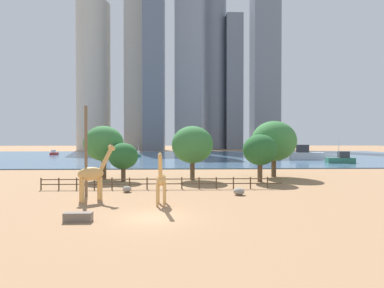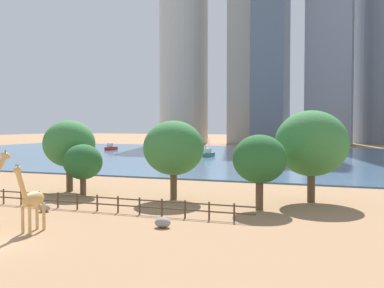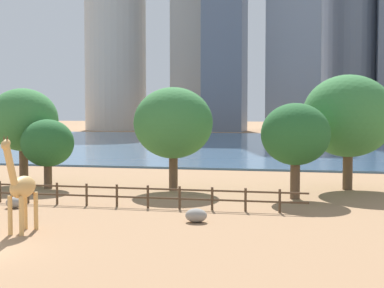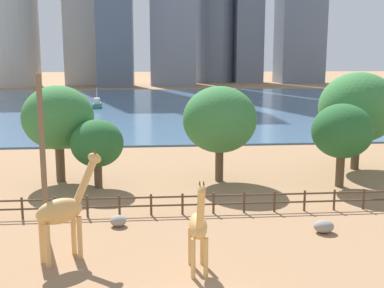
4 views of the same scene
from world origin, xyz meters
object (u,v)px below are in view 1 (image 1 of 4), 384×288
object	(u,v)px
tree_center_broad	(104,144)
boat_ferry	(54,153)
feeding_trough	(78,217)
tree_right_tall	(274,141)
tree_left_small	(123,156)
boat_barge	(341,159)
tree_left_large	(192,145)
boulder_near_fence	(239,191)
boat_sailboat	(306,154)
giraffe_companion	(93,173)
giraffe_tall	(161,179)
boulder_by_pole	(127,189)
tree_right_small	(260,150)
utility_pole	(86,151)
boat_tug	(138,155)

from	to	relation	value
tree_center_broad	boat_ferry	distance (m)	74.45
feeding_trough	tree_center_broad	world-z (taller)	tree_center_broad
tree_center_broad	tree_right_tall	distance (m)	24.11
tree_left_small	boat_barge	distance (m)	51.32
boat_barge	tree_left_large	bearing A→B (deg)	42.14
tree_left_large	tree_center_broad	xyz separation A→B (m)	(-12.04, 0.97, 0.15)
tree_left_large	tree_center_broad	bearing A→B (deg)	175.41
boulder_near_fence	boat_sailboat	size ratio (longest dim) A/B	0.12
giraffe_companion	tree_right_tall	world-z (taller)	tree_right_tall
boat_ferry	tree_left_large	bearing A→B (deg)	-144.04
giraffe_tall	boulder_near_fence	bearing A→B (deg)	120.25
boat_barge	feeding_trough	bearing A→B (deg)	52.50
boulder_by_pole	feeding_trough	size ratio (longest dim) A/B	0.51
feeding_trough	boulder_near_fence	bearing A→B (deg)	36.35
giraffe_companion	tree_right_small	distance (m)	21.15
utility_pole	boulder_near_fence	world-z (taller)	utility_pole
tree_left_large	boat_tug	xyz separation A→B (m)	(-14.76, 52.36, -3.89)
giraffe_tall	utility_pole	xyz separation A→B (m)	(-7.37, 4.14, 2.19)
feeding_trough	boat_tug	distance (m)	73.06
boulder_by_pole	boat_tug	xyz separation A→B (m)	(-7.71, 61.76, 0.51)
boulder_by_pole	boat_sailboat	size ratio (longest dim) A/B	0.10
boulder_near_fence	boat_tug	bearing A→B (deg)	106.48
giraffe_tall	tree_left_large	world-z (taller)	tree_left_large
giraffe_companion	boat_sailboat	bearing A→B (deg)	17.43
tree_left_large	boat_tug	world-z (taller)	tree_left_large
boulder_by_pole	boat_tug	distance (m)	62.24
utility_pole	boulder_near_fence	distance (m)	15.14
tree_right_tall	boat_sailboat	world-z (taller)	tree_right_tall
tree_left_small	boat_ferry	distance (m)	77.68
feeding_trough	tree_right_tall	bearing A→B (deg)	49.13
giraffe_companion	tree_left_small	size ratio (longest dim) A/B	1.02
boat_tug	tree_left_large	bearing A→B (deg)	-166.80
boulder_by_pole	boat_barge	distance (m)	54.59
tree_right_small	tree_center_broad	bearing A→B (deg)	170.94
giraffe_tall	boulder_near_fence	size ratio (longest dim) A/B	4.12
tree_left_large	boulder_by_pole	bearing A→B (deg)	-126.86
tree_left_small	tree_left_large	bearing A→B (deg)	7.24
tree_left_small	tree_right_tall	bearing A→B (deg)	11.04
utility_pole	tree_center_broad	bearing A→B (deg)	96.97
tree_right_tall	boat_barge	xyz separation A→B (m)	(22.53, 23.05, -4.10)
boulder_by_pole	boat_ferry	xyz separation A→B (m)	(-39.29, 76.32, 0.49)
tree_right_tall	boat_sailboat	bearing A→B (deg)	61.40
boulder_near_fence	boat_sailboat	distance (m)	60.52
giraffe_tall	tree_center_broad	distance (m)	18.99
giraffe_companion	boat_tug	xyz separation A→B (m)	(-5.54, 66.04, -1.58)
tree_left_large	boat_barge	size ratio (longest dim) A/B	1.17
boulder_near_fence	tree_right_small	world-z (taller)	tree_right_small
utility_pole	boat_sailboat	xyz separation A→B (m)	(43.65, 53.18, -2.78)
boat_sailboat	boat_tug	xyz separation A→B (m)	(-47.89, 10.62, -0.69)
utility_pole	tree_center_broad	world-z (taller)	utility_pole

